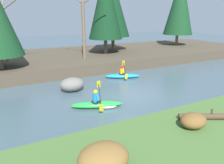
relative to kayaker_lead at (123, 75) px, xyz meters
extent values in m
plane|color=#425660|center=(-1.67, -3.42, -0.22)|extent=(90.00, 90.00, 0.00)
cube|color=#4C4233|center=(-1.67, 7.22, 0.25)|extent=(44.00, 11.20, 0.94)
cylinder|color=#7A664C|center=(-8.31, 3.67, 1.19)|extent=(0.36, 0.36, 0.94)
cylinder|color=brown|center=(1.49, 6.01, 1.47)|extent=(0.36, 0.36, 1.50)
cone|color=#0F3319|center=(1.49, 6.01, 5.62)|extent=(3.38, 3.38, 6.78)
cylinder|color=brown|center=(3.32, 7.81, 1.49)|extent=(0.36, 0.36, 1.54)
cone|color=#0F3319|center=(3.32, 7.81, 5.27)|extent=(3.69, 3.69, 6.02)
cylinder|color=brown|center=(12.82, 7.66, 1.42)|extent=(0.36, 0.36, 1.40)
cone|color=#143D1E|center=(12.82, 7.66, 5.92)|extent=(3.72, 3.72, 7.59)
cylinder|color=#7A664C|center=(-7.79, 6.09, 2.83)|extent=(0.28, 0.28, 4.22)
cylinder|color=#7A664C|center=(-7.02, 5.44, 5.37)|extent=(1.65, 1.41, 1.25)
cylinder|color=#7A664C|center=(-7.49, 6.92, 5.53)|extent=(0.74, 1.77, 1.58)
cylinder|color=brown|center=(-1.49, 4.31, 3.17)|extent=(0.28, 0.28, 4.89)
ellipsoid|color=brown|center=(-6.39, -9.80, 0.93)|extent=(1.39, 1.16, 0.75)
ellipsoid|color=brown|center=(-2.49, -9.23, 0.83)|extent=(1.01, 0.84, 0.55)
ellipsoid|color=#1993D6|center=(-0.02, 0.01, -0.05)|extent=(2.71, 1.66, 0.34)
cone|color=#1993D6|center=(1.11, -0.50, -0.03)|extent=(0.40, 0.33, 0.20)
cylinder|color=black|center=(-0.07, 0.03, 0.09)|extent=(0.64, 0.64, 0.08)
cylinder|color=yellow|center=(-0.07, 0.03, 0.34)|extent=(0.40, 0.40, 0.42)
sphere|color=red|center=(-0.07, 0.03, 0.67)|extent=(0.30, 0.30, 0.23)
cylinder|color=yellow|center=(0.12, 0.21, 0.43)|extent=(0.17, 0.24, 0.35)
cylinder|color=yellow|center=(-0.08, -0.23, 0.43)|extent=(0.17, 0.24, 0.35)
cylinder|color=black|center=(0.14, -0.06, 0.47)|extent=(0.82, 1.76, 0.65)
cube|color=yellow|center=(0.53, 0.80, 0.78)|extent=(0.25, 0.23, 0.41)
cube|color=yellow|center=(-0.25, -0.93, 0.16)|extent=(0.25, 0.23, 0.41)
ellipsoid|color=green|center=(-4.16, -4.32, -0.05)|extent=(2.74, 1.52, 0.34)
cone|color=green|center=(-3.00, -4.76, -0.03)|extent=(0.40, 0.31, 0.20)
cylinder|color=black|center=(-4.20, -4.30, 0.09)|extent=(0.62, 0.62, 0.08)
cylinder|color=#1984CC|center=(-4.20, -4.30, 0.34)|extent=(0.39, 0.39, 0.42)
sphere|color=yellow|center=(-4.20, -4.30, 0.67)|extent=(0.30, 0.30, 0.23)
cylinder|color=#1984CC|center=(-4.02, -4.11, 0.43)|extent=(0.16, 0.24, 0.35)
cylinder|color=#1984CC|center=(-4.20, -4.56, 0.43)|extent=(0.16, 0.24, 0.35)
cylinder|color=black|center=(-3.99, -4.38, 0.47)|extent=(0.71, 1.80, 0.65)
cube|color=yellow|center=(-3.65, -3.49, 0.78)|extent=(0.24, 0.22, 0.41)
cube|color=yellow|center=(-4.33, -5.27, 0.16)|extent=(0.24, 0.22, 0.41)
ellipsoid|color=white|center=(-3.64, -4.51, -0.13)|extent=(1.28, 1.05, 0.18)
ellipsoid|color=slate|center=(-4.46, -1.12, 0.22)|extent=(1.58, 1.23, 0.89)
cylinder|color=#4C3828|center=(-1.52, -9.02, 0.67)|extent=(2.04, 1.22, 0.24)
cylinder|color=#4C3828|center=(-1.35, -9.11, 0.89)|extent=(0.08, 0.08, 0.20)
camera|label=1|loc=(-8.46, -14.18, 4.47)|focal=35.00mm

